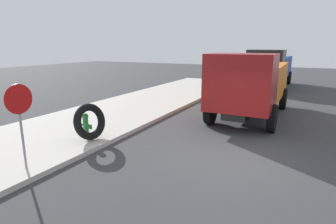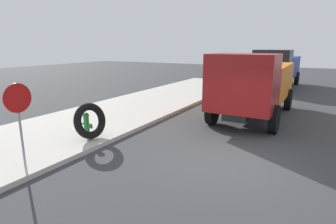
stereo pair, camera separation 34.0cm
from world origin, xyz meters
The scene contains 7 objects.
ground_plane centered at (0.00, 0.00, 0.00)m, with size 80.00×80.00×0.00m, color #38383A.
sidewalk_curb centered at (0.00, 6.50, 0.07)m, with size 36.00×5.00×0.15m, color #BCB7AD.
fire_hydrant centered at (-0.55, 5.01, 0.60)m, with size 0.22×0.49×0.85m.
loose_tire centered at (-0.73, 4.65, 0.79)m, with size 1.25×1.25×0.26m, color black.
stop_sign centered at (-3.25, 4.57, 1.70)m, with size 0.76×0.08×2.23m.
dump_truck_orange centered at (5.62, 0.53, 1.61)m, with size 7.00×2.81×3.00m.
dump_truck_blue centered at (16.39, 1.07, 1.61)m, with size 7.07×2.97×3.00m.
Camera 1 is at (-7.58, -1.83, 3.30)m, focal length 29.58 mm.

